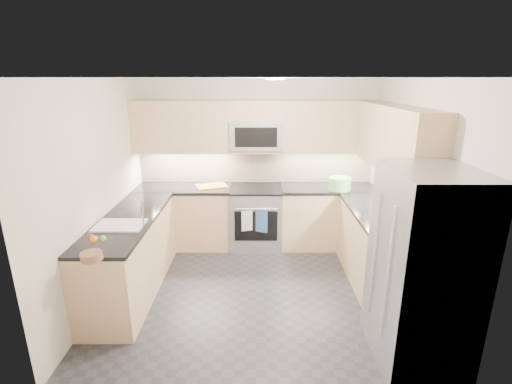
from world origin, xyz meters
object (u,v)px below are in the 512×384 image
at_px(cutting_board, 212,186).
at_px(fruit_basket, 92,256).
at_px(gas_range, 256,218).
at_px(microwave, 256,135).
at_px(refrigerator, 422,270).
at_px(utensil_bowl, 340,184).

relative_size(cutting_board, fruit_basket, 2.36).
bearing_deg(gas_range, microwave, 90.00).
height_order(microwave, refrigerator, microwave).
height_order(gas_range, fruit_basket, fruit_basket).
distance_m(gas_range, cutting_board, 0.83).
distance_m(microwave, cutting_board, 1.01).
bearing_deg(fruit_basket, gas_range, 57.59).
bearing_deg(utensil_bowl, microwave, 168.75).
bearing_deg(utensil_bowl, gas_range, 174.49).
distance_m(gas_range, fruit_basket, 2.79).
height_order(cutting_board, fruit_basket, fruit_basket).
relative_size(microwave, cutting_board, 1.70).
distance_m(cutting_board, fruit_basket, 2.50).
height_order(gas_range, cutting_board, cutting_board).
xyz_separation_m(refrigerator, cutting_board, (-2.12, 2.48, 0.05)).
distance_m(utensil_bowl, cutting_board, 1.90).
xyz_separation_m(gas_range, utensil_bowl, (1.22, -0.12, 0.58)).
xyz_separation_m(cutting_board, fruit_basket, (-0.80, -2.37, 0.03)).
bearing_deg(refrigerator, microwave, 119.62).
bearing_deg(microwave, utensil_bowl, -11.25).
xyz_separation_m(microwave, fruit_basket, (-1.47, -2.44, -0.73)).
bearing_deg(cutting_board, fruit_basket, -108.62).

